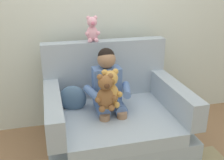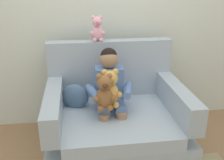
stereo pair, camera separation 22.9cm
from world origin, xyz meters
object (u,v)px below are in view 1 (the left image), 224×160
object	(u,v)px
armchair	(114,120)
seated_child	(108,89)
plush_brown	(105,93)
plush_pink_on_backrest	(92,30)
plush_honey	(110,89)
throw_pillow	(73,99)

from	to	relation	value
armchair	seated_child	distance (m)	0.32
plush_brown	plush_pink_on_backrest	bearing A→B (deg)	77.93
plush_honey	throw_pillow	distance (m)	0.43
seated_child	plush_pink_on_backrest	distance (m)	0.60
plush_brown	seated_child	bearing A→B (deg)	57.28
plush_brown	throw_pillow	bearing A→B (deg)	117.31
plush_honey	seated_child	bearing A→B (deg)	93.58
plush_pink_on_backrest	plush_honey	bearing A→B (deg)	-97.50
armchair	seated_child	xyz separation A→B (m)	(-0.05, 0.04, 0.32)
plush_honey	throw_pillow	size ratio (longest dim) A/B	1.33
plush_honey	plush_pink_on_backrest	distance (m)	0.65
armchair	plush_honey	size ratio (longest dim) A/B	3.65
plush_honey	throw_pillow	bearing A→B (deg)	151.50
plush_pink_on_backrest	throw_pillow	bearing A→B (deg)	-150.81
seated_child	plush_pink_on_backrest	world-z (taller)	plush_pink_on_backrest
seated_child	plush_honey	xyz separation A→B (m)	(-0.02, -0.15, 0.06)
armchair	throw_pillow	xyz separation A→B (m)	(-0.37, 0.14, 0.21)
seated_child	plush_brown	xyz separation A→B (m)	(-0.07, -0.20, 0.05)
plush_brown	throw_pillow	distance (m)	0.42
seated_child	plush_honey	bearing A→B (deg)	-98.71
armchair	plush_pink_on_backrest	bearing A→B (deg)	108.36
plush_honey	plush_pink_on_backrest	bearing A→B (deg)	107.71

